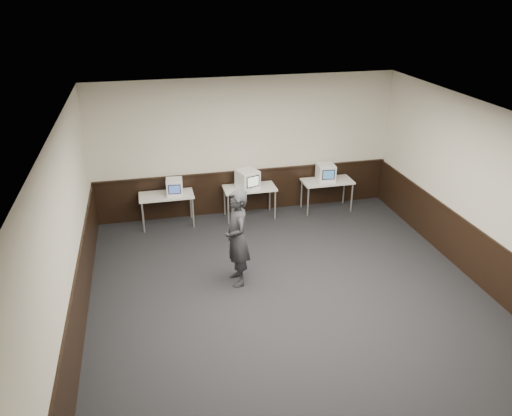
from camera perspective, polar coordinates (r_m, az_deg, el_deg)
The scene contains 17 objects.
floor at distance 8.79m, azimuth 4.40°, elevation -10.93°, with size 8.00×8.00×0.00m, color black.
ceiling at distance 7.41m, azimuth 5.20°, elevation 9.66°, with size 8.00×8.00×0.00m, color white.
back_wall at distance 11.57m, azimuth -1.19°, elevation 7.02°, with size 7.00×7.00×0.00m, color beige.
front_wall at distance 5.01m, azimuth 19.59°, elevation -21.49°, with size 7.00×7.00×0.00m, color beige.
left_wall at distance 7.74m, azimuth -20.83°, elevation -4.00°, with size 8.00×8.00×0.00m, color beige.
right_wall at distance 9.57m, azimuth 25.20°, elevation 0.70°, with size 8.00×8.00×0.00m, color beige.
wainscot_back at distance 11.93m, azimuth -1.13°, elevation 1.95°, with size 6.98×0.04×1.00m, color black.
wainscot_left at distance 8.30m, azimuth -19.55°, elevation -10.69°, with size 0.04×7.98×1.00m, color black.
wainscot_right at distance 10.01m, azimuth 23.98°, elevation -5.07°, with size 0.04×7.98×1.00m, color black.
wainscot_rail at distance 11.72m, azimuth -1.13°, elevation 4.25°, with size 6.98×0.06×0.04m, color black.
desk_left at distance 11.30m, azimuth -10.20°, elevation 1.19°, with size 1.20×0.60×0.75m.
desk_center at distance 11.52m, azimuth -0.74°, elevation 2.06°, with size 1.20×0.60×0.75m.
desk_right at distance 12.03m, azimuth 8.14°, elevation 2.82°, with size 1.20×0.60×0.75m.
emac_left at distance 11.18m, azimuth -9.30°, elevation 2.39°, with size 0.38×0.41×0.36m.
emac_center at distance 11.36m, azimuth -0.96°, elevation 3.30°, with size 0.57×0.58×0.44m.
emac_right at distance 11.94m, azimuth 7.98°, elevation 4.05°, with size 0.43×0.45×0.40m.
person at distance 8.90m, azimuth -2.18°, elevation -3.47°, with size 0.66×0.44×1.82m, color #25262A.
Camera 1 is at (-2.25, -6.79, 5.10)m, focal length 35.00 mm.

